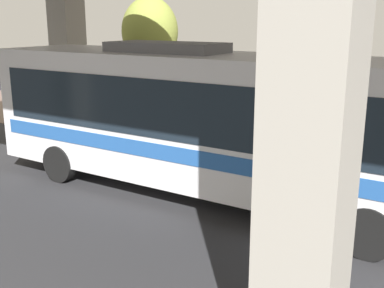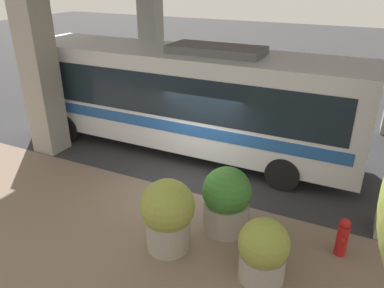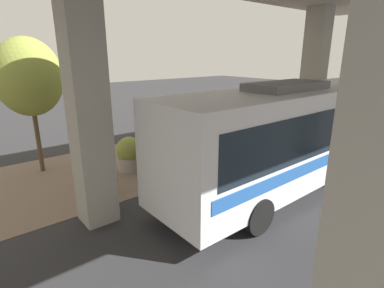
{
  "view_description": "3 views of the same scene",
  "coord_description": "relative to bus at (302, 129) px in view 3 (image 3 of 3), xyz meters",
  "views": [
    {
      "loc": [
        12.36,
        7.11,
        4.27
      ],
      "look_at": [
        1.68,
        0.3,
        0.96
      ],
      "focal_mm": 45.0,
      "sensor_mm": 36.0,
      "label": 1
    },
    {
      "loc": [
        -8.25,
        -4.26,
        5.8
      ],
      "look_at": [
        0.85,
        0.13,
        1.12
      ],
      "focal_mm": 35.0,
      "sensor_mm": 36.0,
      "label": 2
    },
    {
      "loc": [
        8.13,
        -8.28,
        4.56
      ],
      "look_at": [
        -0.86,
        -0.91,
        1.06
      ],
      "focal_mm": 28.0,
      "sensor_mm": 36.0,
      "label": 3
    }
  ],
  "objects": [
    {
      "name": "planter_back",
      "position": [
        -3.72,
        -3.06,
        -1.18
      ],
      "size": [
        1.17,
        1.17,
        1.67
      ],
      "color": "#9E998E",
      "rests_on": "ground"
    },
    {
      "name": "planter_middle",
      "position": [
        -4.92,
        -4.31,
        -1.32
      ],
      "size": [
        1.04,
        1.04,
        1.41
      ],
      "color": "#9E998E",
      "rests_on": "ground"
    },
    {
      "name": "sidewalk_strip",
      "position": [
        -5.61,
        -1.33,
        -2.0
      ],
      "size": [
        6.0,
        40.0,
        0.02
      ],
      "color": "#7A6656",
      "rests_on": "ground"
    },
    {
      "name": "street_tree_near",
      "position": [
        -7.09,
        -7.1,
        1.72
      ],
      "size": [
        2.42,
        2.42,
        5.19
      ],
      "color": "brown",
      "rests_on": "ground"
    },
    {
      "name": "fire_hydrant",
      "position": [
        -3.48,
        -5.7,
        -1.52
      ],
      "size": [
        0.52,
        0.25,
        0.97
      ],
      "color": "#B21919",
      "rests_on": "ground"
    },
    {
      "name": "planter_front",
      "position": [
        -4.91,
        -2.12,
        -1.11
      ],
      "size": [
        1.22,
        1.22,
        1.73
      ],
      "color": "#9E998E",
      "rests_on": "ground"
    },
    {
      "name": "bus",
      "position": [
        0.0,
        0.0,
        0.0
      ],
      "size": [
        2.79,
        11.88,
        3.71
      ],
      "color": "silver",
      "rests_on": "ground"
    },
    {
      "name": "ground_plane",
      "position": [
        -2.61,
        -1.33,
        -2.01
      ],
      "size": [
        80.0,
        80.0,
        0.0
      ],
      "primitive_type": "plane",
      "color": "#2D2D30",
      "rests_on": "ground"
    }
  ]
}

